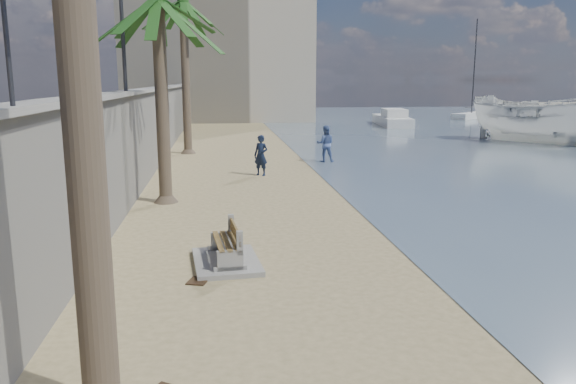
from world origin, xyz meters
TOP-DOWN VIEW (x-y plane):
  - ground_plane at (0.00, 0.00)m, footprint 140.00×140.00m
  - seawall at (-5.20, 20.00)m, footprint 0.45×70.00m
  - wall_cap at (-5.20, 20.00)m, footprint 0.80×70.00m
  - end_building at (-2.00, 52.00)m, footprint 18.00×12.00m
  - bench_far at (-2.10, 5.12)m, footprint 1.57×2.15m
  - palm_mid at (-3.96, 11.74)m, footprint 5.00×5.00m
  - palm_back at (-3.86, 24.40)m, footprint 5.00×5.00m
  - person_a at (-0.44, 16.66)m, footprint 0.85×0.79m
  - person_b at (3.00, 20.26)m, footprint 1.05×0.87m
  - boat_cruiser at (18.13, 26.75)m, footprint 5.00×5.02m
  - yacht_near at (25.98, 37.05)m, footprint 4.85×12.76m
  - yacht_far at (13.21, 42.02)m, footprint 3.19×8.30m
  - sailboat_west at (24.20, 49.67)m, footprint 5.84×5.43m
  - debris_d at (-2.68, 4.09)m, footprint 0.50×0.55m

SIDE VIEW (x-z plane):
  - ground_plane at x=0.00m, z-range 0.00..0.00m
  - debris_d at x=-2.68m, z-range 0.00..0.03m
  - sailboat_west at x=24.20m, z-range -4.74..5.43m
  - yacht_near at x=25.98m, z-range -0.40..1.10m
  - yacht_far at x=13.21m, z-range -0.40..1.10m
  - bench_far at x=-2.10m, z-range -0.05..0.79m
  - person_a at x=-0.44m, z-range 0.00..1.96m
  - person_b at x=3.00m, z-range 0.00..1.98m
  - boat_cruiser at x=18.13m, z-range -0.40..3.77m
  - seawall at x=-5.20m, z-range 0.00..3.50m
  - wall_cap at x=-5.20m, z-range 3.49..3.61m
  - palm_mid at x=-3.96m, z-range 2.67..9.98m
  - end_building at x=-2.00m, z-range 0.00..14.00m
  - palm_back at x=-3.86m, z-range 3.42..12.32m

